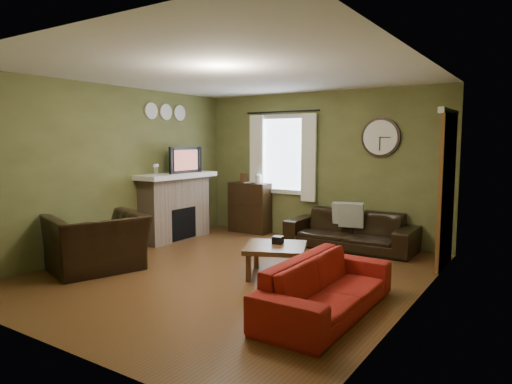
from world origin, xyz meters
The scene contains 31 objects.
floor centered at (0.00, 0.00, 0.00)m, with size 4.60×5.20×0.00m, color brown.
ceiling centered at (0.00, 0.00, 2.60)m, with size 4.60×5.20×0.00m, color white.
wall_left centered at (-2.30, 0.00, 1.30)m, with size 0.00×5.20×2.60m, color brown.
wall_right centered at (2.30, 0.00, 1.30)m, with size 0.00×5.20×2.60m, color brown.
wall_back centered at (0.00, 2.60, 1.30)m, with size 4.60×0.00×2.60m, color brown.
wall_front centered at (0.00, -2.60, 1.30)m, with size 4.60×0.00×2.60m, color brown.
fireplace centered at (-2.10, 1.15, 0.55)m, with size 0.40×1.40×1.10m, color tan.
firebox centered at (-1.91, 1.15, 0.30)m, with size 0.04×0.60×0.55m, color black.
mantel centered at (-2.07, 1.15, 1.14)m, with size 0.58×1.60×0.08m, color white.
tv centered at (-2.05, 1.30, 1.35)m, with size 0.60×0.08×0.35m, color black.
tv_screen centered at (-1.97, 1.30, 1.41)m, with size 0.02×0.62×0.36m, color #994C3F.
medallion_left centered at (-2.28, 0.80, 2.25)m, with size 0.28×0.28×0.03m, color white.
medallion_mid centered at (-2.28, 1.15, 2.25)m, with size 0.28×0.28×0.03m, color white.
medallion_right centered at (-2.28, 1.50, 2.25)m, with size 0.28×0.28×0.03m, color white.
window_pane centered at (-0.70, 2.58, 1.50)m, with size 1.00×0.02×1.30m, color silver, non-canonical shape.
curtain_rod centered at (-0.70, 2.48, 2.27)m, with size 0.03×0.03×1.50m, color black.
curtain_left centered at (-1.25, 2.48, 1.45)m, with size 0.28×0.04×1.55m, color white.
curtain_right centered at (-0.15, 2.48, 1.45)m, with size 0.28×0.04×1.55m, color white.
wall_clock centered at (1.10, 2.55, 1.80)m, with size 0.64×0.06×0.64m, color white, non-canonical shape.
door centered at (2.27, 1.85, 1.05)m, with size 0.05×0.90×2.10m, color brown.
bookshelf centered at (-1.36, 2.41, 0.48)m, with size 0.80×0.34×0.95m, color black, non-canonical shape.
book centered at (-1.42, 2.38, 0.96)m, with size 0.15×0.20×0.02m, color #503318.
sofa_brown centered at (0.77, 2.18, 0.30)m, with size 2.07×0.81×0.60m, color black.
pillow_left centered at (0.60, 2.28, 0.55)m, with size 0.36×0.11×0.36m, color #969C90.
pillow_right centered at (0.77, 2.20, 0.55)m, with size 0.40×0.12×0.40m, color #969C90.
sofa_red centered at (1.63, -0.63, 0.28)m, with size 1.90×0.74×0.56m, color maroon.
armchair centered at (-1.60, -0.90, 0.38)m, with size 1.17×1.03×0.76m, color black.
coffee_table centered at (0.54, 0.20, 0.20)m, with size 0.76×0.76×0.40m, color #503318, non-canonical shape.
tissue_box centered at (0.51, 0.29, 0.40)m, with size 0.13×0.13×0.10m, color black.
wine_glass_a centered at (-2.05, 0.63, 1.27)m, with size 0.06×0.06×0.18m, color white, non-canonical shape.
wine_glass_b centered at (-2.05, 0.68, 1.27)m, with size 0.06×0.06×0.18m, color white, non-canonical shape.
Camera 1 is at (3.47, -4.76, 1.73)m, focal length 32.00 mm.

